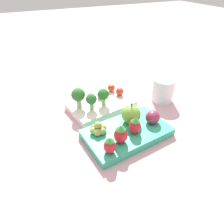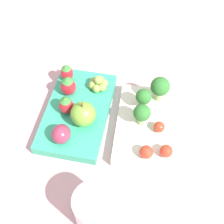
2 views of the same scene
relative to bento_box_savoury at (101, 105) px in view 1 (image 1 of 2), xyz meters
name	(u,v)px [view 1 (image 1 of 2)]	position (x,y,z in m)	size (l,w,h in m)	color
ground_plane	(114,120)	(0.01, -0.07, -0.01)	(4.00, 4.00, 0.00)	#C6939E
bento_box_savoury	(101,105)	(0.00, 0.00, 0.00)	(0.20, 0.15, 0.02)	silver
bento_box_fruit	(125,133)	(0.01, -0.14, 0.00)	(0.22, 0.14, 0.02)	#33A87F
broccoli_floret_0	(103,95)	(0.00, -0.01, 0.04)	(0.03, 0.03, 0.05)	#93B770
broccoli_floret_1	(78,95)	(-0.06, 0.01, 0.05)	(0.04, 0.04, 0.06)	#93B770
broccoli_floret_2	(91,100)	(-0.04, -0.02, 0.04)	(0.03, 0.03, 0.05)	#93B770
cherry_tomato_0	(100,95)	(0.01, 0.02, 0.02)	(0.02, 0.02, 0.02)	red
cherry_tomato_1	(111,88)	(0.06, 0.05, 0.02)	(0.02, 0.02, 0.02)	red
cherry_tomato_2	(120,92)	(0.07, 0.01, 0.02)	(0.02, 0.02, 0.02)	red
apple	(131,114)	(0.03, -0.12, 0.03)	(0.05, 0.05, 0.06)	#70A838
strawberry_0	(135,126)	(0.02, -0.16, 0.03)	(0.03, 0.03, 0.04)	red
strawberry_1	(110,145)	(-0.06, -0.19, 0.03)	(0.03, 0.03, 0.04)	red
strawberry_2	(121,134)	(-0.02, -0.17, 0.03)	(0.03, 0.03, 0.05)	red
plum	(153,117)	(0.08, -0.15, 0.03)	(0.04, 0.04, 0.03)	#892D47
grape_cluster	(98,129)	(-0.06, -0.12, 0.02)	(0.04, 0.04, 0.03)	#8EA84C
drinking_cup	(163,90)	(0.19, -0.04, 0.03)	(0.07, 0.07, 0.07)	white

